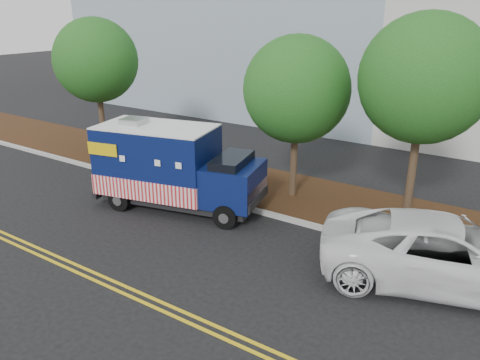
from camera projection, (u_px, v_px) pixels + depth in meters
The scene contains 11 objects.
ground at pixel (200, 217), 16.20m from camera, with size 120.00×120.00×0.00m, color black.
curb at pixel (223, 202), 17.26m from camera, with size 120.00×0.18×0.15m, color #9E9E99.
mulch_strip at pixel (253, 185), 18.91m from camera, with size 120.00×4.00×0.15m, color #311D0D.
centerline_near at pixel (99, 275), 12.72m from camera, with size 120.00×0.10×0.01m, color gold.
centerline_far at pixel (91, 279), 12.52m from camera, with size 120.00×0.10×0.01m, color gold.
tree_a at pixel (96, 61), 20.94m from camera, with size 3.75×3.75×6.45m.
tree_b at pixel (297, 90), 16.37m from camera, with size 3.78×3.78×6.01m.
tree_c at pixel (424, 79), 14.08m from camera, with size 3.96×3.96×6.78m.
sign_post at pixel (183, 161), 18.19m from camera, with size 0.06×0.06×2.40m, color #473828.
food_truck at pixel (171, 169), 16.59m from camera, with size 6.31×3.43×3.16m.
white_car at pixel (446, 253), 12.08m from camera, with size 2.95×6.39×1.78m, color white.
Camera 1 is at (9.28, -11.52, 6.87)m, focal length 35.00 mm.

